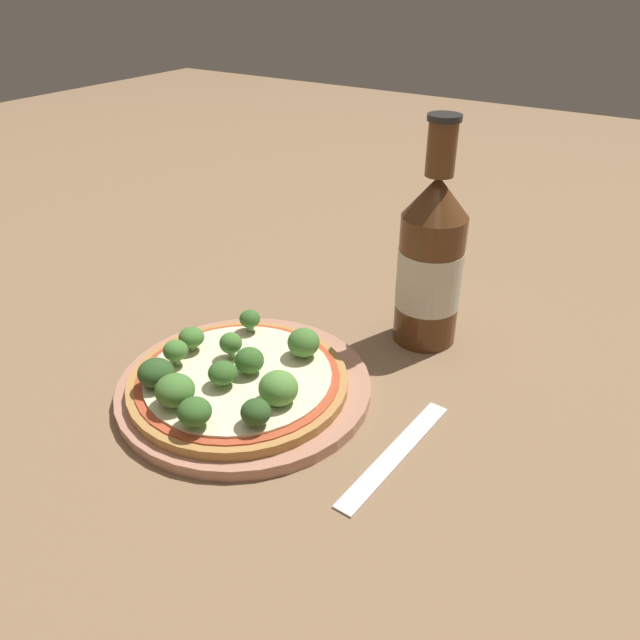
# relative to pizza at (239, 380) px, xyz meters

# --- Properties ---
(ground_plane) EXTENTS (3.00, 3.00, 0.00)m
(ground_plane) POSITION_rel_pizza_xyz_m (-0.00, 0.01, -0.02)
(ground_plane) COLOR #846647
(plate) EXTENTS (0.25, 0.25, 0.01)m
(plate) POSITION_rel_pizza_xyz_m (0.00, 0.00, -0.01)
(plate) COLOR tan
(plate) RESTS_ON ground_plane
(pizza) EXTENTS (0.21, 0.21, 0.01)m
(pizza) POSITION_rel_pizza_xyz_m (0.00, 0.00, 0.00)
(pizza) COLOR #B77F42
(pizza) RESTS_ON plate
(broccoli_floret_0) EXTENTS (0.04, 0.04, 0.03)m
(broccoli_floret_0) POSITION_rel_pizza_xyz_m (0.06, -0.01, 0.02)
(broccoli_floret_0) COLOR #6B8E51
(broccoli_floret_0) RESTS_ON pizza
(broccoli_floret_1) EXTENTS (0.03, 0.03, 0.03)m
(broccoli_floret_1) POSITION_rel_pizza_xyz_m (0.03, 0.06, 0.02)
(broccoli_floret_1) COLOR #6B8E51
(broccoli_floret_1) RESTS_ON pizza
(broccoli_floret_2) EXTENTS (0.03, 0.03, 0.03)m
(broccoli_floret_2) POSITION_rel_pizza_xyz_m (-0.07, 0.01, 0.02)
(broccoli_floret_2) COLOR #6B8E51
(broccoli_floret_2) RESTS_ON pizza
(broccoli_floret_3) EXTENTS (0.03, 0.03, 0.03)m
(broccoli_floret_3) POSITION_rel_pizza_xyz_m (-0.05, -0.05, 0.02)
(broccoli_floret_3) COLOR #6B8E51
(broccoli_floret_3) RESTS_ON pizza
(broccoli_floret_4) EXTENTS (0.02, 0.02, 0.02)m
(broccoli_floret_4) POSITION_rel_pizza_xyz_m (-0.04, 0.07, 0.02)
(broccoli_floret_4) COLOR #6B8E51
(broccoli_floret_4) RESTS_ON pizza
(broccoli_floret_5) EXTENTS (0.03, 0.03, 0.02)m
(broccoli_floret_5) POSITION_rel_pizza_xyz_m (-0.00, -0.02, 0.02)
(broccoli_floret_5) COLOR #6B8E51
(broccoli_floret_5) RESTS_ON pizza
(broccoli_floret_6) EXTENTS (0.03, 0.03, 0.03)m
(broccoli_floret_6) POSITION_rel_pizza_xyz_m (0.01, 0.01, 0.02)
(broccoli_floret_6) COLOR #6B8E51
(broccoli_floret_6) RESTS_ON pizza
(broccoli_floret_7) EXTENTS (0.02, 0.02, 0.03)m
(broccoli_floret_7) POSITION_rel_pizza_xyz_m (-0.02, 0.02, 0.02)
(broccoli_floret_7) COLOR #6B8E51
(broccoli_floret_7) RESTS_ON pizza
(broccoli_floret_8) EXTENTS (0.03, 0.03, 0.03)m
(broccoli_floret_8) POSITION_rel_pizza_xyz_m (0.02, -0.08, 0.02)
(broccoli_floret_8) COLOR #6B8E51
(broccoli_floret_8) RESTS_ON pizza
(broccoli_floret_9) EXTENTS (0.03, 0.03, 0.02)m
(broccoli_floret_9) POSITION_rel_pizza_xyz_m (0.06, -0.05, 0.02)
(broccoli_floret_9) COLOR #6B8E51
(broccoli_floret_9) RESTS_ON pizza
(broccoli_floret_10) EXTENTS (0.02, 0.02, 0.03)m
(broccoli_floret_10) POSITION_rel_pizza_xyz_m (-0.06, -0.02, 0.02)
(broccoli_floret_10) COLOR #6B8E51
(broccoli_floret_10) RESTS_ON pizza
(broccoli_floret_11) EXTENTS (0.04, 0.04, 0.03)m
(broccoli_floret_11) POSITION_rel_pizza_xyz_m (-0.02, -0.07, 0.02)
(broccoli_floret_11) COLOR #6B8E51
(broccoli_floret_11) RESTS_ON pizza
(beer_bottle) EXTENTS (0.07, 0.07, 0.25)m
(beer_bottle) POSITION_rel_pizza_xyz_m (0.10, 0.20, 0.08)
(beer_bottle) COLOR #563319
(beer_bottle) RESTS_ON ground_plane
(fork) EXTENTS (0.03, 0.16, 0.00)m
(fork) POSITION_rel_pizza_xyz_m (0.17, 0.01, -0.02)
(fork) COLOR silver
(fork) RESTS_ON ground_plane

